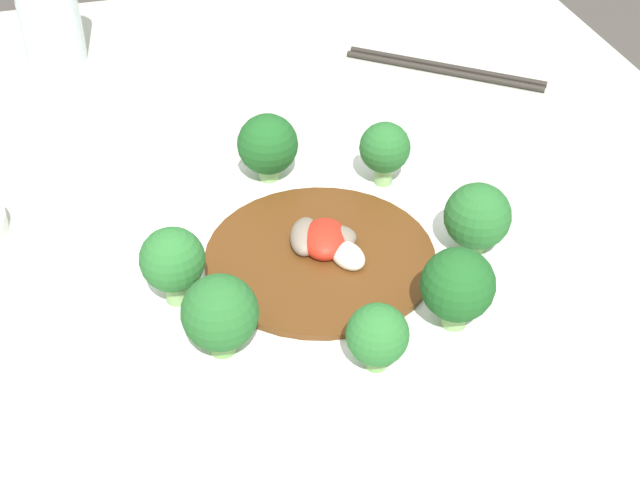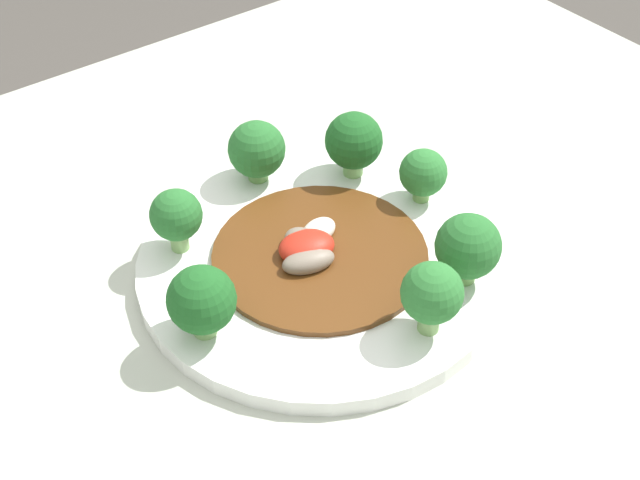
{
  "view_description": "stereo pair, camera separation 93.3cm",
  "coord_description": "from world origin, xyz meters",
  "px_view_note": "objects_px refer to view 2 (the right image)",
  "views": [
    {
      "loc": [
        -0.56,
        0.13,
        1.21
      ],
      "look_at": [
        -0.03,
        -0.01,
        0.76
      ],
      "focal_mm": 50.0,
      "sensor_mm": 36.0,
      "label": 1
    },
    {
      "loc": [
        0.32,
        0.44,
        1.27
      ],
      "look_at": [
        -0.03,
        -0.01,
        0.76
      ],
      "focal_mm": 50.0,
      "sensor_mm": 36.0,
      "label": 2
    }
  ],
  "objects_px": {
    "broccoli_west": "(423,173)",
    "stirfry_center": "(316,252)",
    "broccoli_south": "(257,150)",
    "broccoli_east": "(203,302)",
    "plate": "(320,264)",
    "broccoli_southwest": "(354,141)",
    "broccoli_southeast": "(176,216)",
    "broccoli_north": "(432,294)",
    "broccoli_northwest": "(468,247)"
  },
  "relations": [
    {
      "from": "broccoli_northwest",
      "to": "broccoli_west",
      "type": "relative_size",
      "value": 1.22
    },
    {
      "from": "broccoli_west",
      "to": "broccoli_southeast",
      "type": "bearing_deg",
      "value": -19.46
    },
    {
      "from": "broccoli_east",
      "to": "broccoli_south",
      "type": "height_order",
      "value": "broccoli_east"
    },
    {
      "from": "broccoli_southwest",
      "to": "broccoli_east",
      "type": "xyz_separation_m",
      "value": [
        0.22,
        0.09,
        -0.0
      ]
    },
    {
      "from": "broccoli_northwest",
      "to": "broccoli_east",
      "type": "xyz_separation_m",
      "value": [
        0.21,
        -0.08,
        -0.0
      ]
    },
    {
      "from": "broccoli_west",
      "to": "broccoli_east",
      "type": "relative_size",
      "value": 0.83
    },
    {
      "from": "broccoli_north",
      "to": "broccoli_south",
      "type": "height_order",
      "value": "broccoli_north"
    },
    {
      "from": "plate",
      "to": "broccoli_south",
      "type": "bearing_deg",
      "value": -99.17
    },
    {
      "from": "broccoli_south",
      "to": "stirfry_center",
      "type": "xyz_separation_m",
      "value": [
        0.02,
        0.12,
        -0.03
      ]
    },
    {
      "from": "broccoli_south",
      "to": "stirfry_center",
      "type": "height_order",
      "value": "broccoli_south"
    },
    {
      "from": "plate",
      "to": "broccoli_southwest",
      "type": "height_order",
      "value": "broccoli_southwest"
    },
    {
      "from": "broccoli_east",
      "to": "stirfry_center",
      "type": "distance_m",
      "value": 0.13
    },
    {
      "from": "broccoli_west",
      "to": "broccoli_southwest",
      "type": "xyz_separation_m",
      "value": [
        0.03,
        -0.07,
        0.01
      ]
    },
    {
      "from": "broccoli_southeast",
      "to": "broccoli_northwest",
      "type": "bearing_deg",
      "value": 133.89
    },
    {
      "from": "plate",
      "to": "broccoli_northwest",
      "type": "distance_m",
      "value": 0.13
    },
    {
      "from": "broccoli_northwest",
      "to": "broccoli_southwest",
      "type": "xyz_separation_m",
      "value": [
        -0.02,
        -0.17,
        0.0
      ]
    },
    {
      "from": "broccoli_southeast",
      "to": "broccoli_north",
      "type": "bearing_deg",
      "value": 118.2
    },
    {
      "from": "broccoli_west",
      "to": "broccoli_east",
      "type": "xyz_separation_m",
      "value": [
        0.25,
        0.02,
        0.01
      ]
    },
    {
      "from": "broccoli_southeast",
      "to": "broccoli_north",
      "type": "distance_m",
      "value": 0.23
    },
    {
      "from": "plate",
      "to": "broccoli_west",
      "type": "distance_m",
      "value": 0.13
    },
    {
      "from": "broccoli_southeast",
      "to": "broccoli_southwest",
      "type": "xyz_separation_m",
      "value": [
        -0.19,
        0.01,
        0.0
      ]
    },
    {
      "from": "broccoli_north",
      "to": "stirfry_center",
      "type": "xyz_separation_m",
      "value": [
        0.02,
        -0.12,
        -0.03
      ]
    },
    {
      "from": "broccoli_east",
      "to": "broccoli_northwest",
      "type": "bearing_deg",
      "value": 159.46
    },
    {
      "from": "broccoli_west",
      "to": "broccoli_south",
      "type": "distance_m",
      "value": 0.16
    },
    {
      "from": "broccoli_southeast",
      "to": "broccoli_east",
      "type": "height_order",
      "value": "broccoli_east"
    },
    {
      "from": "stirfry_center",
      "to": "broccoli_east",
      "type": "bearing_deg",
      "value": 8.95
    },
    {
      "from": "broccoli_north",
      "to": "broccoli_southwest",
      "type": "relative_size",
      "value": 0.99
    },
    {
      "from": "broccoli_north",
      "to": "broccoli_east",
      "type": "distance_m",
      "value": 0.18
    },
    {
      "from": "broccoli_north",
      "to": "broccoli_southwest",
      "type": "distance_m",
      "value": 0.21
    },
    {
      "from": "broccoli_north",
      "to": "broccoli_south",
      "type": "bearing_deg",
      "value": -90.48
    },
    {
      "from": "broccoli_west",
      "to": "broccoli_south",
      "type": "bearing_deg",
      "value": -48.58
    },
    {
      "from": "plate",
      "to": "broccoli_south",
      "type": "relative_size",
      "value": 5.18
    },
    {
      "from": "plate",
      "to": "broccoli_north",
      "type": "bearing_deg",
      "value": 98.71
    },
    {
      "from": "broccoli_southwest",
      "to": "stirfry_center",
      "type": "relative_size",
      "value": 0.35
    },
    {
      "from": "broccoli_northwest",
      "to": "broccoli_north",
      "type": "xyz_separation_m",
      "value": [
        0.06,
        0.02,
        0.0
      ]
    },
    {
      "from": "broccoli_north",
      "to": "stirfry_center",
      "type": "relative_size",
      "value": 0.35
    },
    {
      "from": "broccoli_west",
      "to": "broccoli_south",
      "type": "height_order",
      "value": "broccoli_south"
    },
    {
      "from": "broccoli_southeast",
      "to": "broccoli_south",
      "type": "bearing_deg",
      "value": -159.26
    },
    {
      "from": "plate",
      "to": "broccoli_north",
      "type": "height_order",
      "value": "broccoli_north"
    },
    {
      "from": "broccoli_southeast",
      "to": "broccoli_east",
      "type": "relative_size",
      "value": 0.95
    },
    {
      "from": "broccoli_southeast",
      "to": "broccoli_east",
      "type": "xyz_separation_m",
      "value": [
        0.03,
        0.1,
        -0.0
      ]
    },
    {
      "from": "broccoli_west",
      "to": "broccoli_southwest",
      "type": "relative_size",
      "value": 0.8
    },
    {
      "from": "plate",
      "to": "broccoli_east",
      "type": "bearing_deg",
      "value": 7.78
    },
    {
      "from": "plate",
      "to": "broccoli_south",
      "type": "xyz_separation_m",
      "value": [
        -0.02,
        -0.13,
        0.04
      ]
    },
    {
      "from": "broccoli_west",
      "to": "stirfry_center",
      "type": "xyz_separation_m",
      "value": [
        0.13,
        0.01,
        -0.02
      ]
    },
    {
      "from": "broccoli_south",
      "to": "stirfry_center",
      "type": "bearing_deg",
      "value": 79.31
    },
    {
      "from": "broccoli_north",
      "to": "stirfry_center",
      "type": "bearing_deg",
      "value": -80.04
    },
    {
      "from": "broccoli_south",
      "to": "broccoli_southeast",
      "type": "bearing_deg",
      "value": 20.74
    },
    {
      "from": "broccoli_southwest",
      "to": "stirfry_center",
      "type": "bearing_deg",
      "value": 36.54
    },
    {
      "from": "broccoli_southeast",
      "to": "broccoli_northwest",
      "type": "xyz_separation_m",
      "value": [
        -0.17,
        0.18,
        -0.0
      ]
    }
  ]
}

